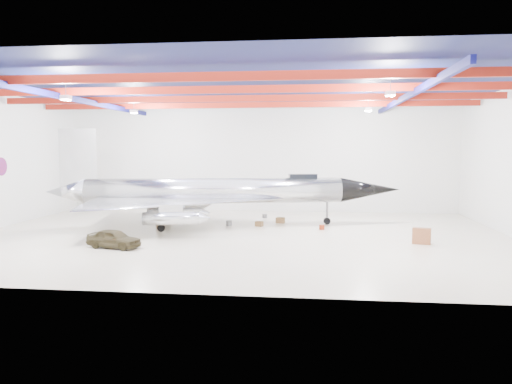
# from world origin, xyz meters

# --- Properties ---
(floor) EXTENTS (40.00, 40.00, 0.00)m
(floor) POSITION_xyz_m (0.00, 0.00, 0.00)
(floor) COLOR beige
(floor) RESTS_ON ground
(wall_back) EXTENTS (40.00, 0.00, 40.00)m
(wall_back) POSITION_xyz_m (0.00, 15.00, 5.50)
(wall_back) COLOR silver
(wall_back) RESTS_ON floor
(ceiling) EXTENTS (40.00, 40.00, 0.00)m
(ceiling) POSITION_xyz_m (0.00, 0.00, 11.00)
(ceiling) COLOR #0A0F38
(ceiling) RESTS_ON wall_back
(ceiling_structure) EXTENTS (39.50, 29.50, 1.08)m
(ceiling_structure) POSITION_xyz_m (0.00, 0.00, 10.32)
(ceiling_structure) COLOR maroon
(ceiling_structure) RESTS_ON ceiling
(wall_roundel) EXTENTS (0.10, 1.50, 1.50)m
(wall_roundel) POSITION_xyz_m (-19.94, 2.00, 5.00)
(wall_roundel) COLOR #B21414
(wall_roundel) RESTS_ON wall_left
(jet_aircraft) EXTENTS (29.44, 19.92, 8.09)m
(jet_aircraft) POSITION_xyz_m (-2.63, 4.52, 2.65)
(jet_aircraft) COLOR silver
(jet_aircraft) RESTS_ON floor
(jeep) EXTENTS (3.88, 2.32, 1.24)m
(jeep) POSITION_xyz_m (-7.33, -5.42, 0.62)
(jeep) COLOR #3A321D
(jeep) RESTS_ON floor
(desk) EXTENTS (1.31, 0.91, 1.09)m
(desk) POSITION_xyz_m (12.93, -1.70, 0.55)
(desk) COLOR brown
(desk) RESTS_ON floor
(crate_ply) EXTENTS (0.59, 0.54, 0.34)m
(crate_ply) POSITION_xyz_m (-6.77, 2.47, 0.17)
(crate_ply) COLOR olive
(crate_ply) RESTS_ON floor
(engine_drum) EXTENTS (0.52, 0.52, 0.44)m
(engine_drum) POSITION_xyz_m (-1.46, 4.81, 0.22)
(engine_drum) COLOR #59595B
(engine_drum) RESTS_ON floor
(parts_bin) EXTENTS (0.81, 0.72, 0.48)m
(parts_bin) POSITION_xyz_m (2.74, 6.80, 0.24)
(parts_bin) COLOR olive
(parts_bin) RESTS_ON floor
(crate_small) EXTENTS (0.46, 0.41, 0.28)m
(crate_small) POSITION_xyz_m (-8.29, 5.69, 0.14)
(crate_small) COLOR #59595B
(crate_small) RESTS_ON floor
(tool_chest) EXTENTS (0.56, 0.56, 0.39)m
(tool_chest) POSITION_xyz_m (6.29, 3.59, 0.20)
(tool_chest) COLOR maroon
(tool_chest) RESTS_ON floor
(oil_barrel) EXTENTS (0.71, 0.64, 0.41)m
(oil_barrel) POSITION_xyz_m (1.11, 4.73, 0.20)
(oil_barrel) COLOR olive
(oil_barrel) RESTS_ON floor
(spares_box) EXTENTS (0.55, 0.55, 0.39)m
(spares_box) POSITION_xyz_m (1.08, 9.72, 0.20)
(spares_box) COLOR #59595B
(spares_box) RESTS_ON floor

